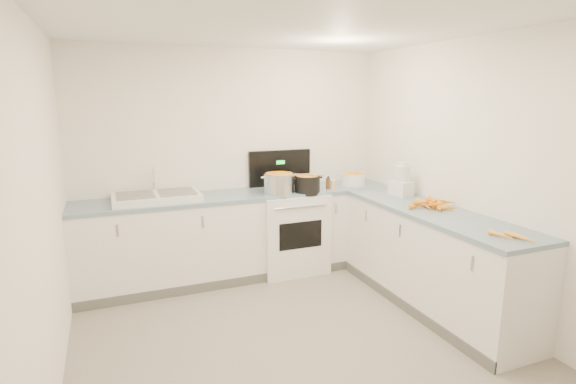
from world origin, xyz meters
name	(u,v)px	position (x,y,z in m)	size (l,w,h in m)	color
floor	(305,351)	(0.00, 0.00, 0.00)	(3.50, 4.00, 0.00)	gray
ceiling	(308,17)	(0.00, 0.00, 2.50)	(3.50, 4.00, 0.00)	white
wall_back	(234,162)	(0.00, 2.00, 1.25)	(3.50, 2.50, 0.00)	white
wall_front	(556,321)	(0.00, -2.00, 1.25)	(3.50, 2.50, 0.00)	white
wall_left	(37,222)	(-1.75, 0.00, 1.25)	(4.00, 2.50, 0.00)	white
wall_right	(488,181)	(1.75, 0.00, 1.25)	(4.00, 2.50, 0.00)	white
counter_back	(243,235)	(0.00, 1.70, 0.47)	(3.50, 0.62, 0.94)	white
counter_right	(432,258)	(1.45, 0.30, 0.47)	(0.62, 2.20, 0.94)	white
stove	(289,229)	(0.55, 1.69, 0.47)	(0.76, 0.65, 1.36)	white
sink	(157,197)	(-0.90, 1.70, 0.98)	(0.86, 0.52, 0.31)	white
steel_pot	(279,184)	(0.38, 1.54, 1.04)	(0.33, 0.33, 0.24)	silver
black_pot	(307,185)	(0.70, 1.51, 1.02)	(0.28, 0.28, 0.20)	black
wooden_spoon	(307,175)	(0.70, 1.51, 1.13)	(0.02, 0.02, 0.37)	#AD7A47
mixing_bowl	(353,179)	(1.37, 1.67, 1.01)	(0.29, 0.29, 0.14)	white
extract_bottle	(328,183)	(0.99, 1.57, 1.00)	(0.05, 0.05, 0.12)	#593319
spice_jar	(333,185)	(1.04, 1.56, 0.98)	(0.05, 0.05, 0.09)	#E5B266
food_processor	(401,181)	(1.55, 0.97, 1.09)	(0.21, 0.25, 0.36)	white
carrot_pile	(432,204)	(1.50, 0.40, 0.97)	(0.50, 0.39, 0.08)	orange
peeled_carrots	(513,236)	(1.42, -0.60, 0.96)	(0.16, 0.31, 0.04)	#FF9E26
peelings	(133,195)	(-1.12, 1.71, 1.02)	(0.20, 0.24, 0.01)	tan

